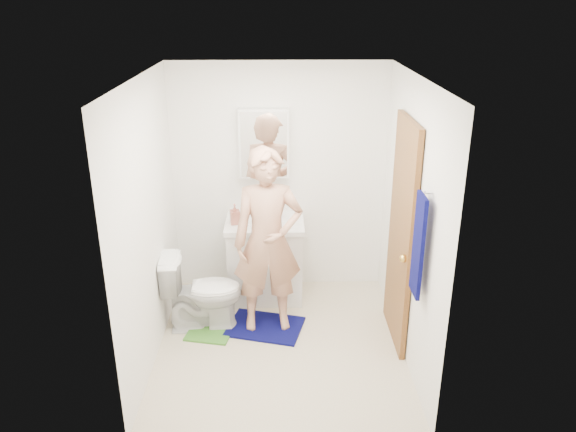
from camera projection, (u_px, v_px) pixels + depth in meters
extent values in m
cube|color=beige|center=(280.00, 346.00, 5.14)|extent=(2.20, 2.40, 0.02)
cube|color=white|center=(279.00, 76.00, 4.25)|extent=(2.20, 2.40, 0.02)
cube|color=white|center=(279.00, 179.00, 5.82)|extent=(2.20, 0.02, 2.40)
cube|color=white|center=(280.00, 296.00, 3.57)|extent=(2.20, 0.02, 2.40)
cube|color=white|center=(147.00, 224.00, 4.67)|extent=(0.02, 2.40, 2.40)
cube|color=white|center=(412.00, 223.00, 4.71)|extent=(0.02, 2.40, 2.40)
cube|color=white|center=(265.00, 261.00, 5.84)|extent=(0.75, 0.55, 0.80)
cube|color=white|center=(265.00, 223.00, 5.68)|extent=(0.79, 0.59, 0.05)
cylinder|color=white|center=(265.00, 222.00, 5.67)|extent=(0.40, 0.40, 0.03)
cylinder|color=silver|center=(265.00, 209.00, 5.81)|extent=(0.03, 0.03, 0.12)
cube|color=white|center=(264.00, 143.00, 5.60)|extent=(0.50, 0.12, 0.70)
cube|color=white|center=(264.00, 145.00, 5.54)|extent=(0.46, 0.01, 0.66)
cube|color=brown|center=(401.00, 235.00, 4.91)|extent=(0.05, 0.80, 2.05)
sphere|color=gold|center=(403.00, 259.00, 4.64)|extent=(0.07, 0.07, 0.07)
cube|color=#08094B|center=(418.00, 246.00, 4.16)|extent=(0.03, 0.24, 0.80)
cylinder|color=silver|center=(429.00, 192.00, 4.01)|extent=(0.06, 0.02, 0.02)
imported|color=white|center=(202.00, 291.00, 5.29)|extent=(0.76, 0.46, 0.75)
cube|color=#08094B|center=(265.00, 327.00, 5.39)|extent=(0.79, 0.65, 0.02)
cube|color=#45882D|center=(210.00, 332.00, 5.30)|extent=(0.47, 0.42, 0.02)
imported|color=#AB5F50|center=(235.00, 214.00, 5.57)|extent=(0.11, 0.11, 0.21)
imported|color=#814599|center=(276.00, 214.00, 5.73)|extent=(0.12, 0.12, 0.09)
imported|color=tan|center=(268.00, 242.00, 5.09)|extent=(0.68, 0.48, 1.75)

